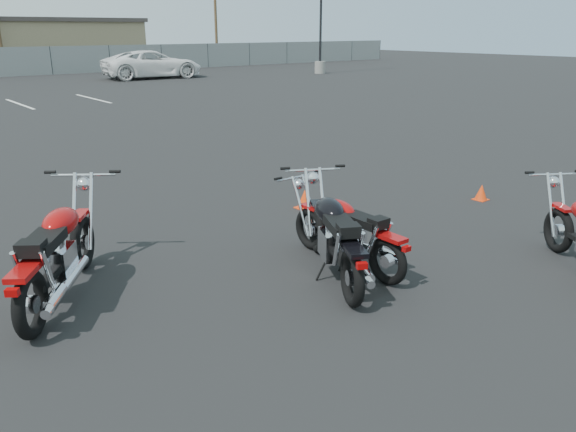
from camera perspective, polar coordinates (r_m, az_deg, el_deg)
ground at (r=6.74m, az=1.91°, el=-6.85°), size 120.00×120.00×0.00m
motorcycle_front_red at (r=6.67m, az=-22.30°, el=-3.52°), size 1.83×2.22×1.19m
motorcycle_second_black at (r=6.76m, az=4.72°, el=-2.09°), size 1.50×2.21×1.13m
motorcycle_third_red at (r=7.10m, az=6.05°, el=-1.55°), size 0.80×2.08×1.02m
training_cone_near at (r=9.45m, az=1.76°, el=1.79°), size 0.29×0.29×0.34m
training_cone_far at (r=10.51m, az=19.05°, el=2.30°), size 0.23×0.23×0.28m
light_pole_east at (r=39.36m, az=3.33°, el=18.67°), size 0.80×0.70×11.33m
tan_building_east at (r=50.58m, az=-23.95°, el=15.81°), size 14.40×9.40×3.70m
utility_pole_d at (r=52.69m, az=-7.40°, el=20.30°), size 1.80×0.24×9.00m
white_van at (r=36.41m, az=-13.64°, el=15.50°), size 3.55×7.16×2.61m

